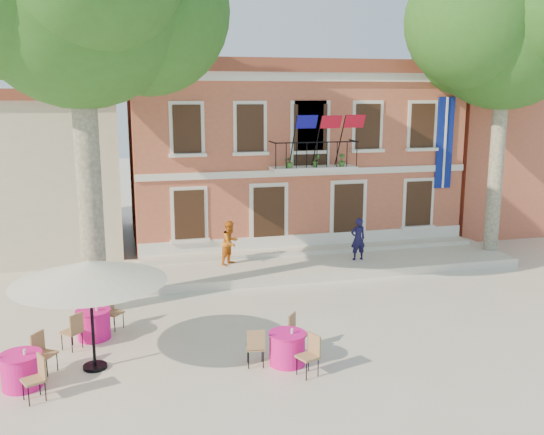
{
  "coord_description": "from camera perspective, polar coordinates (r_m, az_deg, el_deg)",
  "views": [
    {
      "loc": [
        -5.01,
        -15.79,
        6.25
      ],
      "look_at": [
        -0.11,
        3.5,
        2.15
      ],
      "focal_mm": 40.0,
      "sensor_mm": 36.0,
      "label": 1
    }
  ],
  "objects": [
    {
      "name": "main_building",
      "position": [
        26.83,
        0.96,
        6.35
      ],
      "size": [
        13.5,
        9.59,
        7.5
      ],
      "color": "#C46347",
      "rests_on": "ground"
    },
    {
      "name": "cafe_table_2",
      "position": [
        14.47,
        -22.52,
        -13.02
      ],
      "size": [
        1.69,
        1.87,
        0.95
      ],
      "color": "#EC1686",
      "rests_on": "ground"
    },
    {
      "name": "cafe_table_0",
      "position": [
        16.54,
        -16.44,
        -9.5
      ],
      "size": [
        1.61,
        1.7,
        0.95
      ],
      "color": "#EC1686",
      "rests_on": "ground"
    },
    {
      "name": "neighbor_west",
      "position": [
        27.33,
        -23.69,
        4.29
      ],
      "size": [
        9.4,
        9.4,
        6.4
      ],
      "color": "beige",
      "rests_on": "ground"
    },
    {
      "name": "patio_umbrella",
      "position": [
        14.21,
        -16.83,
        -4.94
      ],
      "size": [
        3.47,
        3.47,
        2.58
      ],
      "color": "black",
      "rests_on": "ground"
    },
    {
      "name": "pedestrian_navy",
      "position": [
        22.12,
        8.1,
        -2.01
      ],
      "size": [
        0.59,
        0.41,
        1.55
      ],
      "primitive_type": "imported",
      "rotation": [
        0.0,
        0.0,
        3.21
      ],
      "color": "#131037",
      "rests_on": "terrace"
    },
    {
      "name": "pedestrian_orange",
      "position": [
        21.39,
        -3.95,
        -2.38
      ],
      "size": [
        0.96,
        0.95,
        1.56
      ],
      "primitive_type": "imported",
      "rotation": [
        0.0,
        0.0,
        0.73
      ],
      "color": "orange",
      "rests_on": "terrace"
    },
    {
      "name": "neighbor_east",
      "position": [
        32.99,
        21.11,
        5.58
      ],
      "size": [
        9.4,
        9.4,
        6.4
      ],
      "color": "#C46347",
      "rests_on": "ground"
    },
    {
      "name": "ground",
      "position": [
        17.7,
        3.17,
        -9.05
      ],
      "size": [
        90.0,
        90.0,
        0.0
      ],
      "primitive_type": "plane",
      "color": "beige",
      "rests_on": "ground"
    },
    {
      "name": "terrace",
      "position": [
        22.22,
        4.72,
        -4.34
      ],
      "size": [
        14.0,
        3.4,
        0.3
      ],
      "primitive_type": "cube",
      "color": "silver",
      "rests_on": "ground"
    },
    {
      "name": "plane_tree_east",
      "position": [
        24.4,
        21.19,
        16.16
      ],
      "size": [
        5.84,
        5.84,
        11.46
      ],
      "color": "#A59E84",
      "rests_on": "ground"
    },
    {
      "name": "cafe_table_1",
      "position": [
        14.49,
        1.45,
        -12.06
      ],
      "size": [
        1.74,
        1.85,
        0.95
      ],
      "color": "#EC1686",
      "rests_on": "ground"
    }
  ]
}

